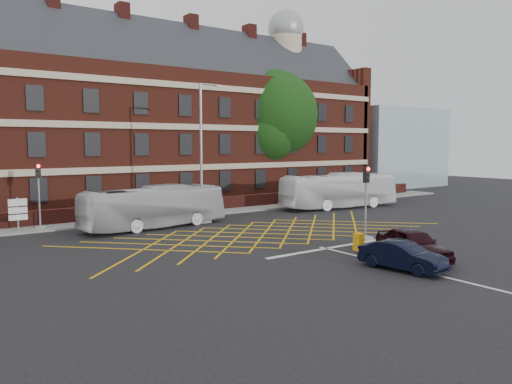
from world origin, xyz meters
TOP-DOWN VIEW (x-y plane):
  - ground at (0.00, 0.00)m, footprint 120.00×120.00m
  - victorian_building at (0.25, 22.00)m, footprint 51.00×12.17m
  - boundary_wall at (0.00, 13.00)m, footprint 56.00×0.50m
  - far_pavement at (0.00, 12.00)m, footprint 60.00×3.00m
  - glass_block at (34.00, 21.00)m, footprint 14.00×10.00m
  - box_junction_hatching at (0.00, 2.00)m, footprint 8.22×8.22m
  - stop_line at (0.00, -3.50)m, footprint 8.00×0.30m
  - centre_line at (0.00, -10.00)m, footprint 0.15×14.00m
  - bus_left at (-4.57, 8.02)m, footprint 10.17×3.41m
  - bus_right at (12.67, 8.11)m, footprint 11.13×4.04m
  - car_navy at (-0.43, -8.72)m, footprint 1.86×4.00m
  - car_maroon at (1.64, -7.73)m, footprint 3.03×4.77m
  - deciduous_tree at (13.39, 18.38)m, footprint 9.17×9.17m
  - traffic_light_near at (3.54, -3.03)m, footprint 0.70×0.70m
  - traffic_light_far at (-10.86, 11.93)m, footprint 0.70×0.70m
  - street_lamp at (-0.90, 8.08)m, footprint 2.25×1.00m
  - direction_signs at (-12.25, 11.45)m, footprint 1.10×0.16m
  - utility_cabinet at (1.03, -4.82)m, footprint 0.41×0.43m

SIDE VIEW (x-z plane):
  - ground at x=0.00m, z-range 0.00..0.00m
  - box_junction_hatching at x=0.00m, z-range 0.00..0.02m
  - stop_line at x=0.00m, z-range 0.00..0.02m
  - centre_line at x=0.00m, z-range 0.00..0.02m
  - far_pavement at x=0.00m, z-range 0.00..0.12m
  - utility_cabinet at x=1.03m, z-range 0.00..0.91m
  - boundary_wall at x=0.00m, z-range 0.00..1.10m
  - car_navy at x=-0.43m, z-range 0.00..1.27m
  - car_maroon at x=1.64m, z-range 0.00..1.51m
  - direction_signs at x=-12.25m, z-range 0.28..2.48m
  - bus_left at x=-4.57m, z-range 0.00..2.78m
  - bus_right at x=12.67m, z-range 0.00..3.03m
  - traffic_light_near at x=3.54m, z-range -0.37..3.90m
  - traffic_light_far at x=-10.86m, z-range -0.37..3.90m
  - street_lamp at x=-0.90m, z-range -1.45..8.28m
  - glass_block at x=34.00m, z-range 0.00..10.00m
  - victorian_building at x=0.25m, z-range -2.36..18.04m
  - deciduous_tree at x=13.39m, z-range 1.33..14.43m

